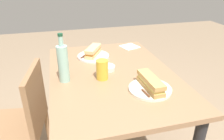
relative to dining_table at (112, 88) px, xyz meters
The scene contains 12 objects.
dining_table is the anchor object (origin of this frame).
chair_far 0.62m from the dining_table, 91.20° to the left, with size 0.46×0.46×0.84m.
plate_near 0.34m from the dining_table, 13.43° to the left, with size 0.25×0.25×0.01m, color white.
baguette_sandwich_near 0.35m from the dining_table, 13.43° to the left, with size 0.21×0.16×0.07m.
knife_near 0.37m from the dining_table, 21.62° to the left, with size 0.15×0.12×0.01m.
plate_far 0.34m from the dining_table, 150.42° to the right, with size 0.25×0.25×0.01m, color silver.
baguette_sandwich_far 0.35m from the dining_table, 150.42° to the right, with size 0.24×0.08×0.07m.
knife_far 0.33m from the dining_table, 160.64° to the right, with size 0.18×0.03×0.01m.
water_bottle 0.39m from the dining_table, 96.46° to the left, with size 0.07×0.07×0.30m.
beer_glass 0.21m from the dining_table, 129.39° to the left, with size 0.07×0.07×0.13m, color gold.
olive_bowl 0.14m from the dining_table, 21.21° to the left, with size 0.11×0.11×0.03m, color silver.
paper_napkin 0.55m from the dining_table, 31.51° to the right, with size 0.14×0.14×0.00m, color white.
Camera 1 is at (-1.23, 0.32, 1.39)m, focal length 33.96 mm.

